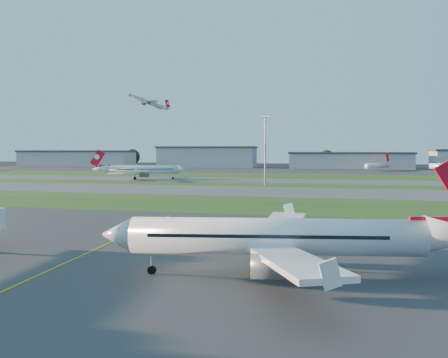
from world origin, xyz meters
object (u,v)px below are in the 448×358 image
(airliner_parked, at_px, (279,238))
(airliner_taxiing, at_px, (142,170))
(mini_jet_near, at_px, (377,165))
(light_mast_centre, at_px, (265,145))

(airliner_parked, height_order, airliner_taxiing, airliner_parked)
(mini_jet_near, relative_size, light_mast_centre, 0.96)
(airliner_parked, relative_size, mini_jet_near, 1.54)
(mini_jet_near, distance_m, light_mast_centre, 132.29)
(airliner_parked, distance_m, light_mast_centre, 116.47)
(airliner_parked, xyz_separation_m, airliner_taxiing, (-72.00, 134.37, -0.05))
(airliner_taxiing, relative_size, light_mast_centre, 1.38)
(light_mast_centre, bearing_deg, airliner_taxiing, 161.15)
(airliner_taxiing, distance_m, light_mast_centre, 60.97)
(mini_jet_near, bearing_deg, airliner_parked, -155.54)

